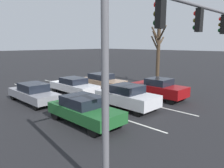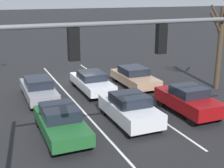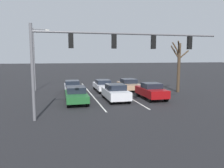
# 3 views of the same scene
# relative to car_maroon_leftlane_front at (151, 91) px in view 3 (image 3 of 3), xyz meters

# --- Properties ---
(ground_plane) EXTENTS (240.00, 240.00, 0.00)m
(ground_plane) POSITION_rel_car_maroon_leftlane_front_xyz_m (3.63, -8.33, -0.82)
(ground_plane) COLOR black
(lane_stripe_left_divider) EXTENTS (0.12, 18.39, 0.01)m
(lane_stripe_left_divider) POSITION_rel_car_maroon_leftlane_front_xyz_m (1.88, -5.14, -0.81)
(lane_stripe_left_divider) COLOR silver
(lane_stripe_left_divider) RESTS_ON ground_plane
(lane_stripe_center_divider) EXTENTS (0.12, 18.39, 0.01)m
(lane_stripe_center_divider) POSITION_rel_car_maroon_leftlane_front_xyz_m (5.38, -5.14, -0.81)
(lane_stripe_center_divider) COLOR silver
(lane_stripe_center_divider) RESTS_ON ground_plane
(car_maroon_leftlane_front) EXTENTS (1.86, 4.30, 1.60)m
(car_maroon_leftlane_front) POSITION_rel_car_maroon_leftlane_front_xyz_m (0.00, 0.00, 0.00)
(car_maroon_leftlane_front) COLOR maroon
(car_maroon_leftlane_front) RESTS_ON ground_plane
(car_silver_midlane_front) EXTENTS (1.92, 4.23, 1.57)m
(car_silver_midlane_front) POSITION_rel_car_maroon_leftlane_front_xyz_m (3.61, -0.07, -0.02)
(car_silver_midlane_front) COLOR silver
(car_silver_midlane_front) RESTS_ON ground_plane
(car_darkgreen_rightlane_front) EXTENTS (1.85, 4.48, 1.47)m
(car_darkgreen_rightlane_front) POSITION_rel_car_maroon_leftlane_front_xyz_m (7.33, 0.16, -0.05)
(car_darkgreen_rightlane_front) COLOR #1E5928
(car_darkgreen_rightlane_front) RESTS_ON ground_plane
(car_tan_leftlane_second) EXTENTS (1.94, 4.62, 1.41)m
(car_tan_leftlane_second) POSITION_rel_car_maroon_leftlane_front_xyz_m (0.36, -6.00, -0.09)
(car_tan_leftlane_second) COLOR tan
(car_tan_leftlane_second) RESTS_ON ground_plane
(car_white_midlane_second) EXTENTS (1.80, 4.77, 1.40)m
(car_white_midlane_second) POSITION_rel_car_maroon_leftlane_front_xyz_m (3.67, -5.95, -0.09)
(car_white_midlane_second) COLOR silver
(car_white_midlane_second) RESTS_ON ground_plane
(car_gray_rightlane_second) EXTENTS (1.76, 4.80, 1.43)m
(car_gray_rightlane_second) POSITION_rel_car_maroon_leftlane_front_xyz_m (7.35, -5.72, -0.09)
(car_gray_rightlane_second) COLOR gray
(car_gray_rightlane_second) RESTS_ON ground_plane
(traffic_signal_gantry) EXTENTS (13.27, 0.37, 6.21)m
(traffic_signal_gantry) POSITION_rel_car_maroon_leftlane_front_xyz_m (5.60, 5.04, 3.93)
(traffic_signal_gantry) COLOR slate
(traffic_signal_gantry) RESTS_ON ground_plane
(street_lamp_right_shoulder) EXTENTS (1.94, 0.24, 7.58)m
(street_lamp_right_shoulder) POSITION_rel_car_maroon_leftlane_front_xyz_m (11.45, -8.33, 3.58)
(street_lamp_right_shoulder) COLOR slate
(street_lamp_right_shoulder) RESTS_ON ground_plane
(bare_tree_near) EXTENTS (2.59, 2.59, 5.90)m
(bare_tree_near) POSITION_rel_car_maroon_leftlane_front_xyz_m (-4.81, -3.28, 2.49)
(bare_tree_near) COLOR #423323
(bare_tree_near) RESTS_ON ground_plane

